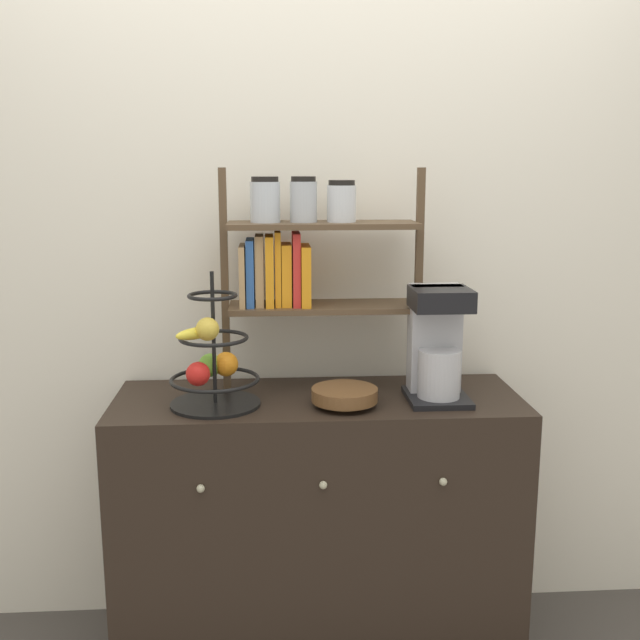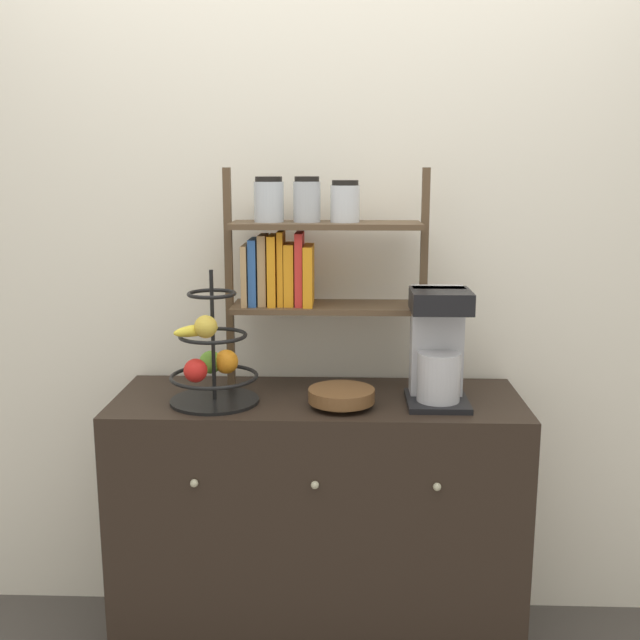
# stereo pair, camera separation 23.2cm
# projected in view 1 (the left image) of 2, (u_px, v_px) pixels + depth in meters

# --- Properties ---
(wall_back) EXTENTS (7.00, 0.05, 2.60)m
(wall_back) POSITION_uv_depth(u_px,v_px,m) (313.00, 254.00, 2.56)
(wall_back) COLOR silver
(wall_back) RESTS_ON ground_plane
(sideboard) EXTENTS (1.29, 0.48, 0.88)m
(sideboard) POSITION_uv_depth(u_px,v_px,m) (318.00, 525.00, 2.46)
(sideboard) COLOR black
(sideboard) RESTS_ON ground_plane
(coffee_maker) EXTENTS (0.19, 0.22, 0.36)m
(coffee_maker) POSITION_uv_depth(u_px,v_px,m) (437.00, 344.00, 2.33)
(coffee_maker) COLOR black
(coffee_maker) RESTS_ON sideboard
(fruit_stand) EXTENTS (0.28, 0.28, 0.41)m
(fruit_stand) POSITION_uv_depth(u_px,v_px,m) (213.00, 363.00, 2.26)
(fruit_stand) COLOR black
(fruit_stand) RESTS_ON sideboard
(wooden_bowl) EXTENTS (0.20, 0.20, 0.06)m
(wooden_bowl) POSITION_uv_depth(u_px,v_px,m) (345.00, 396.00, 2.28)
(wooden_bowl) COLOR brown
(wooden_bowl) RESTS_ON sideboard
(shelf_hutch) EXTENTS (0.65, 0.20, 0.72)m
(shelf_hutch) POSITION_uv_depth(u_px,v_px,m) (298.00, 254.00, 2.39)
(shelf_hutch) COLOR brown
(shelf_hutch) RESTS_ON sideboard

